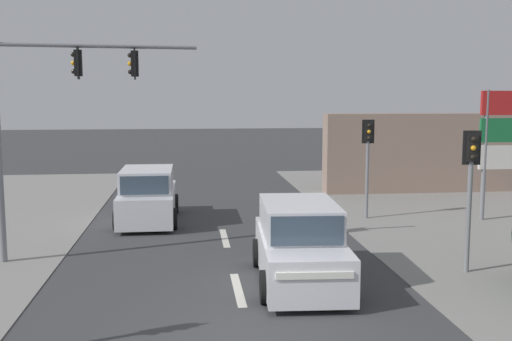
{
  "coord_description": "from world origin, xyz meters",
  "views": [
    {
      "loc": [
        -1.08,
        -10.19,
        4.4
      ],
      "look_at": [
        0.53,
        4.0,
        2.61
      ],
      "focal_mm": 42.0,
      "sensor_mm": 36.0,
      "label": 1
    }
  ],
  "objects_px": {
    "traffic_signal_mast": "(49,105)",
    "suv_kerbside_parked": "(148,197)",
    "shopping_plaza_sign": "(508,136)",
    "suv_oncoming_mid": "(300,245)",
    "pedestal_signal_far_median": "(368,152)",
    "pedestal_signal_right_kerb": "(470,177)"
  },
  "relations": [
    {
      "from": "traffic_signal_mast",
      "to": "suv_kerbside_parked",
      "type": "distance_m",
      "value": 6.11
    },
    {
      "from": "shopping_plaza_sign",
      "to": "suv_oncoming_mid",
      "type": "distance_m",
      "value": 10.81
    },
    {
      "from": "pedestal_signal_far_median",
      "to": "shopping_plaza_sign",
      "type": "relative_size",
      "value": 0.77
    },
    {
      "from": "traffic_signal_mast",
      "to": "pedestal_signal_far_median",
      "type": "relative_size",
      "value": 1.69
    },
    {
      "from": "pedestal_signal_far_median",
      "to": "suv_kerbside_parked",
      "type": "height_order",
      "value": "pedestal_signal_far_median"
    },
    {
      "from": "pedestal_signal_right_kerb",
      "to": "shopping_plaza_sign",
      "type": "distance_m",
      "value": 7.39
    },
    {
      "from": "pedestal_signal_far_median",
      "to": "suv_oncoming_mid",
      "type": "relative_size",
      "value": 0.77
    },
    {
      "from": "suv_oncoming_mid",
      "to": "pedestal_signal_far_median",
      "type": "bearing_deg",
      "value": 61.71
    },
    {
      "from": "suv_oncoming_mid",
      "to": "suv_kerbside_parked",
      "type": "bearing_deg",
      "value": 118.74
    },
    {
      "from": "shopping_plaza_sign",
      "to": "suv_kerbside_parked",
      "type": "bearing_deg",
      "value": 174.98
    },
    {
      "from": "pedestal_signal_right_kerb",
      "to": "shopping_plaza_sign",
      "type": "bearing_deg",
      "value": 54.3
    },
    {
      "from": "pedestal_signal_right_kerb",
      "to": "suv_kerbside_parked",
      "type": "xyz_separation_m",
      "value": [
        -8.31,
        7.09,
        -1.53
      ]
    },
    {
      "from": "pedestal_signal_right_kerb",
      "to": "suv_kerbside_parked",
      "type": "distance_m",
      "value": 11.03
    },
    {
      "from": "pedestal_signal_far_median",
      "to": "suv_oncoming_mid",
      "type": "height_order",
      "value": "pedestal_signal_far_median"
    },
    {
      "from": "pedestal_signal_right_kerb",
      "to": "suv_oncoming_mid",
      "type": "xyz_separation_m",
      "value": [
        -4.29,
        -0.24,
        -1.53
      ]
    },
    {
      "from": "pedestal_signal_right_kerb",
      "to": "pedestal_signal_far_median",
      "type": "height_order",
      "value": "same"
    },
    {
      "from": "traffic_signal_mast",
      "to": "suv_oncoming_mid",
      "type": "height_order",
      "value": "traffic_signal_mast"
    },
    {
      "from": "suv_oncoming_mid",
      "to": "shopping_plaza_sign",
      "type": "bearing_deg",
      "value": 35.94
    },
    {
      "from": "suv_oncoming_mid",
      "to": "suv_kerbside_parked",
      "type": "xyz_separation_m",
      "value": [
        -4.02,
        7.33,
        0.0
      ]
    },
    {
      "from": "pedestal_signal_far_median",
      "to": "suv_kerbside_parked",
      "type": "distance_m",
      "value": 7.93
    },
    {
      "from": "pedestal_signal_far_median",
      "to": "suv_kerbside_parked",
      "type": "bearing_deg",
      "value": 177.28
    },
    {
      "from": "shopping_plaza_sign",
      "to": "suv_oncoming_mid",
      "type": "relative_size",
      "value": 0.99
    }
  ]
}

